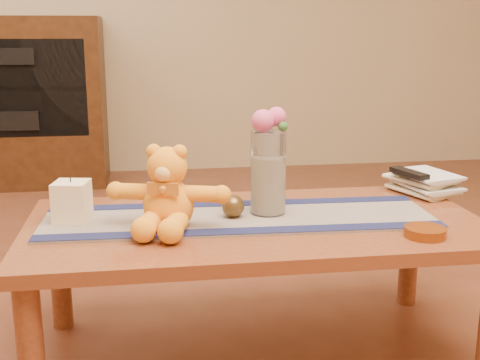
{
  "coord_description": "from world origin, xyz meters",
  "views": [
    {
      "loc": [
        -0.32,
        -1.81,
        1.03
      ],
      "look_at": [
        -0.05,
        0.0,
        0.58
      ],
      "focal_mm": 46.72,
      "sensor_mm": 36.0,
      "label": 1
    }
  ],
  "objects": [
    {
      "name": "stereo_lower",
      "position": [
        -1.2,
        2.35,
        0.46
      ],
      "size": [
        0.42,
        0.28,
        0.12
      ],
      "primitive_type": "cube",
      "color": "black",
      "rests_on": "media_cabinet"
    },
    {
      "name": "floor",
      "position": [
        0.0,
        0.0,
        0.0
      ],
      "size": [
        5.5,
        5.5,
        0.0
      ],
      "primitive_type": "plane",
      "color": "#5A2B19",
      "rests_on": "ground"
    },
    {
      "name": "runner_border_near",
      "position": [
        -0.05,
        -0.12,
        0.46
      ],
      "size": [
        1.2,
        0.11,
        0.0
      ],
      "primitive_type": "cube",
      "rotation": [
        0.0,
        0.0,
        -0.04
      ],
      "color": "#161B43",
      "rests_on": "persian_runner"
    },
    {
      "name": "book_top",
      "position": [
        0.58,
        0.2,
        0.52
      ],
      "size": [
        0.21,
        0.26,
        0.02
      ],
      "primitive_type": "imported",
      "rotation": [
        0.0,
        0.0,
        0.25
      ],
      "color": "beige",
      "rests_on": "book_upper"
    },
    {
      "name": "amber_dish",
      "position": [
        0.45,
        -0.22,
        0.46
      ],
      "size": [
        0.14,
        0.14,
        0.03
      ],
      "primitive_type": "cylinder",
      "rotation": [
        0.0,
        0.0,
        -0.17
      ],
      "color": "#BF5914",
      "rests_on": "coffee_table_top"
    },
    {
      "name": "coffee_table_top",
      "position": [
        0.0,
        0.0,
        0.43
      ],
      "size": [
        1.4,
        0.7,
        0.04
      ],
      "primitive_type": "cube",
      "color": "#622D17",
      "rests_on": "floor"
    },
    {
      "name": "persian_runner",
      "position": [
        -0.05,
        0.02,
        0.45
      ],
      "size": [
        1.21,
        0.39,
        0.01
      ],
      "primitive_type": "cube",
      "rotation": [
        0.0,
        0.0,
        -0.04
      ],
      "color": "#221B4B",
      "rests_on": "coffee_table_top"
    },
    {
      "name": "table_leg_bl",
      "position": [
        -0.64,
        0.29,
        0.21
      ],
      "size": [
        0.07,
        0.07,
        0.41
      ],
      "primitive_type": "cylinder",
      "color": "#622D17",
      "rests_on": "floor"
    },
    {
      "name": "blue_flower_back",
      "position": [
        0.06,
        0.08,
        0.75
      ],
      "size": [
        0.04,
        0.04,
        0.04
      ],
      "primitive_type": "sphere",
      "color": "#434993",
      "rests_on": "glass_vase"
    },
    {
      "name": "tv_remote",
      "position": [
        0.58,
        0.19,
        0.54
      ],
      "size": [
        0.09,
        0.17,
        0.02
      ],
      "primitive_type": "cube",
      "rotation": [
        0.0,
        0.0,
        0.3
      ],
      "color": "black",
      "rests_on": "book_top"
    },
    {
      "name": "runner_border_far",
      "position": [
        -0.04,
        0.17,
        0.46
      ],
      "size": [
        1.2,
        0.11,
        0.0
      ],
      "primitive_type": "cube",
      "rotation": [
        0.0,
        0.0,
        -0.04
      ],
      "color": "#161B43",
      "rests_on": "persian_runner"
    },
    {
      "name": "bronze_ball",
      "position": [
        -0.07,
        0.02,
        0.49
      ],
      "size": [
        0.08,
        0.08,
        0.07
      ],
      "primitive_type": "sphere",
      "rotation": [
        0.0,
        0.0,
        0.2
      ],
      "color": "#533C1B",
      "rests_on": "persian_runner"
    },
    {
      "name": "book_upper",
      "position": [
        0.57,
        0.21,
        0.5
      ],
      "size": [
        0.24,
        0.27,
        0.02
      ],
      "primitive_type": "imported",
      "rotation": [
        0.0,
        0.0,
        0.4
      ],
      "color": "beige",
      "rests_on": "book_lower"
    },
    {
      "name": "glass_vase",
      "position": [
        0.05,
        0.05,
        0.59
      ],
      "size": [
        0.11,
        0.11,
        0.26
      ],
      "primitive_type": "cylinder",
      "color": "silver",
      "rests_on": "persian_runner"
    },
    {
      "name": "stereo_upper",
      "position": [
        -1.2,
        2.35,
        0.86
      ],
      "size": [
        0.42,
        0.28,
        0.1
      ],
      "primitive_type": "cube",
      "color": "black",
      "rests_on": "media_cabinet"
    },
    {
      "name": "pillar_candle",
      "position": [
        -0.55,
        0.06,
        0.52
      ],
      "size": [
        0.12,
        0.12,
        0.12
      ],
      "primitive_type": "cube",
      "rotation": [
        0.0,
        0.0,
        -0.18
      ],
      "color": "#FFE9BB",
      "rests_on": "persian_runner"
    },
    {
      "name": "cabinet_shelf",
      "position": [
        -1.2,
        2.33,
        0.66
      ],
      "size": [
        1.02,
        0.2,
        0.02
      ],
      "primitive_type": "cube",
      "color": "black",
      "rests_on": "media_cabinet"
    },
    {
      "name": "book_bottom",
      "position": [
        0.57,
        0.2,
        0.46
      ],
      "size": [
        0.23,
        0.27,
        0.02
      ],
      "primitive_type": "imported",
      "rotation": [
        0.0,
        0.0,
        0.35
      ],
      "color": "beige",
      "rests_on": "coffee_table_top"
    },
    {
      "name": "table_leg_br",
      "position": [
        0.64,
        0.29,
        0.21
      ],
      "size": [
        0.07,
        0.07,
        0.41
      ],
      "primitive_type": "cylinder",
      "color": "#622D17",
      "rests_on": "floor"
    },
    {
      "name": "rose_left",
      "position": [
        0.03,
        0.04,
        0.75
      ],
      "size": [
        0.07,
        0.07,
        0.07
      ],
      "primitive_type": "sphere",
      "color": "#E3508C",
      "rests_on": "glass_vase"
    },
    {
      "name": "rose_right",
      "position": [
        0.07,
        0.05,
        0.76
      ],
      "size": [
        0.06,
        0.06,
        0.06
      ],
      "primitive_type": "sphere",
      "color": "#E3508C",
      "rests_on": "glass_vase"
    },
    {
      "name": "book_lower",
      "position": [
        0.58,
        0.2,
        0.48
      ],
      "size": [
        0.21,
        0.25,
        0.02
      ],
      "primitive_type": "imported",
      "rotation": [
        0.0,
        0.0,
        0.21
      ],
      "color": "beige",
      "rests_on": "book_bottom"
    },
    {
      "name": "cabinet_cavity",
      "position": [
        -1.2,
        2.25,
        0.66
      ],
      "size": [
        1.02,
        0.03,
        0.61
      ],
      "primitive_type": "cube",
      "color": "black",
      "rests_on": "media_cabinet"
    },
    {
      "name": "blue_flower_side",
      "position": [
        0.02,
        0.07,
        0.74
      ],
      "size": [
        0.04,
        0.04,
        0.04
      ],
      "primitive_type": "sphere",
      "color": "#434993",
      "rests_on": "glass_vase"
    },
    {
      "name": "teddy_bear",
      "position": [
        -0.27,
        -0.04,
        0.57
      ],
      "size": [
        0.41,
        0.37,
        0.23
      ],
      "primitive_type": null,
      "rotation": [
        0.0,
        0.0,
        -0.28
      ],
      "color": "orange",
      "rests_on": "persian_runner"
    },
    {
      "name": "table_leg_fl",
      "position": [
        -0.64,
        -0.29,
        0.21
      ],
      "size": [
        0.07,
        0.07,
        0.41
      ],
      "primitive_type": "cylinder",
      "color": "#622D17",
      "rests_on": "floor"
    },
    {
      "name": "leaf_sprig",
      "position": [
        0.09,
        0.03,
        0.74
      ],
      "size": [
        0.03,
        0.03,
        0.03
      ],
      "primitive_type": "sphere",
      "color": "#33662D",
      "rests_on": "glass_vase"
    },
    {
      "name": "media_cabinet",
      "position": [
        -1.2,
        2.48,
        0.55
      ],
      "size": [
        1.2,
        0.5,
        1.1
      ],
      "primitive_type": "cube",
      "color": "black",
      "rests_on": "floor"
    },
    {
      "name": "candle_wick",
      "position": [
        -0.55,
        0.06,
        0.58
      ],
      "size": [
        0.0,
        0.0,
        0.01
      ],
      "primitive_type": "cylinder",
      "rotation": [
        0.0,
        0.0,
        -0.18
      ],
      "color": "black",
      "rests_on": "pillar_candle"
    },
    {
      "name": "potpourri_fill",
      "position": [
        0.05,
        0.05,
        0.55
      ],
      "size": [
        0.09,
        0.09,
        0.18
      ],
      "primitive_type": "cylinder",
      "color": "beige",
      "rests_on": "glass_vase"
    }
  ]
}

